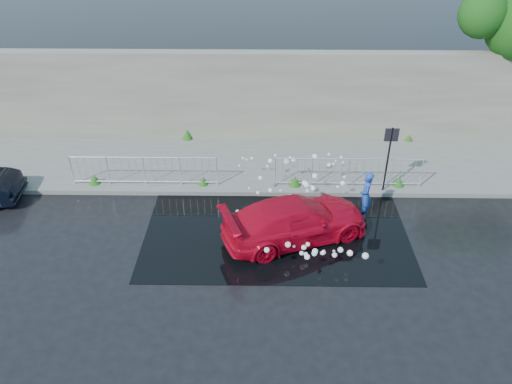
% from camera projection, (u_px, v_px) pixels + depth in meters
% --- Properties ---
extents(ground, '(90.00, 90.00, 0.00)m').
position_uv_depth(ground, '(260.00, 250.00, 14.63)').
color(ground, black).
rests_on(ground, ground).
extents(pavement, '(30.00, 4.00, 0.15)m').
position_uv_depth(pavement, '(261.00, 164.00, 18.79)').
color(pavement, '#5F5F5B').
rests_on(pavement, ground).
extents(curb, '(30.00, 0.25, 0.16)m').
position_uv_depth(curb, '(260.00, 192.00, 17.10)').
color(curb, '#5F5F5B').
rests_on(curb, ground).
extents(retaining_wall, '(30.00, 0.60, 3.50)m').
position_uv_depth(retaining_wall, '(261.00, 96.00, 19.65)').
color(retaining_wall, '#666356').
rests_on(retaining_wall, pavement).
extents(puddle, '(8.00, 5.00, 0.01)m').
position_uv_depth(puddle, '(276.00, 229.00, 15.46)').
color(puddle, black).
rests_on(puddle, ground).
extents(sign_post, '(0.45, 0.06, 2.50)m').
position_uv_depth(sign_post, '(389.00, 149.00, 16.25)').
color(sign_post, black).
rests_on(sign_post, ground).
extents(railing_left, '(5.05, 0.05, 1.10)m').
position_uv_depth(railing_left, '(144.00, 170.00, 17.09)').
color(railing_left, silver).
rests_on(railing_left, pavement).
extents(railing_right, '(5.05, 0.05, 1.10)m').
position_uv_depth(railing_right, '(348.00, 171.00, 17.01)').
color(railing_right, silver).
rests_on(railing_right, pavement).
extents(weeds, '(12.17, 3.93, 0.42)m').
position_uv_depth(weeds, '(247.00, 164.00, 18.28)').
color(weeds, '#185115').
rests_on(weeds, pavement).
extents(water_spray, '(3.67, 5.68, 1.03)m').
position_uv_depth(water_spray, '(307.00, 207.00, 15.28)').
color(water_spray, white).
rests_on(water_spray, ground).
extents(red_car, '(4.77, 3.29, 1.28)m').
position_uv_depth(red_car, '(296.00, 220.00, 14.80)').
color(red_car, red).
rests_on(red_car, ground).
extents(person, '(0.45, 0.62, 1.57)m').
position_uv_depth(person, '(366.00, 195.00, 15.67)').
color(person, '#2143A6').
rests_on(person, ground).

